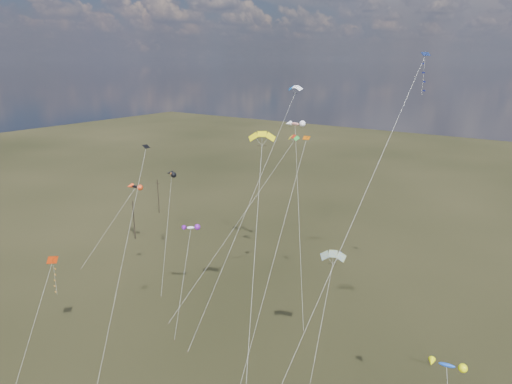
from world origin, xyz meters
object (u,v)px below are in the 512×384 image
Objects in this scene: utility_pole_far at (158,196)px; novelty_black_orange at (135,187)px; utility_pole_near at (134,220)px; parafoil_yellow at (262,135)px.

novelty_black_orange is (13.74, -17.86, 8.52)m from utility_pole_far.
novelty_black_orange is at bearing -52.43° from utility_pole_far.
novelty_black_orange is at bearing -33.93° from utility_pole_near.
parafoil_yellow is 39.91m from novelty_black_orange.
novelty_black_orange reaches higher than utility_pole_near.
utility_pole_near is 10.98m from novelty_black_orange.
parafoil_yellow is 2.09× the size of novelty_black_orange.
utility_pole_far is 0.61× the size of novelty_black_orange.
novelty_black_orange reaches higher than utility_pole_far.
utility_pole_far is at bearing 127.57° from novelty_black_orange.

